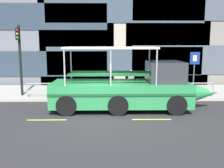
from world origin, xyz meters
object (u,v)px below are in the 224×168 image
(duck_tour_boat, at_px, (130,89))
(pedestrian_mid_left, at_px, (131,79))
(pedestrian_near_bow, at_px, (164,79))
(traffic_light_pole, at_px, (20,54))
(parking_sign, at_px, (194,66))

(duck_tour_boat, bearing_deg, pedestrian_mid_left, 84.24)
(duck_tour_boat, distance_m, pedestrian_near_bow, 4.59)
(duck_tour_boat, bearing_deg, traffic_light_pole, 156.55)
(parking_sign, bearing_deg, pedestrian_mid_left, 170.64)
(traffic_light_pole, height_order, pedestrian_mid_left, traffic_light_pole)
(duck_tour_boat, relative_size, pedestrian_mid_left, 5.65)
(traffic_light_pole, height_order, parking_sign, traffic_light_pole)
(traffic_light_pole, bearing_deg, duck_tour_boat, -23.45)
(pedestrian_mid_left, bearing_deg, pedestrian_near_bow, 11.07)
(traffic_light_pole, relative_size, duck_tour_boat, 0.50)
(pedestrian_near_bow, xyz_separation_m, pedestrian_mid_left, (-2.27, -0.44, 0.03))
(traffic_light_pole, xyz_separation_m, duck_tour_boat, (6.66, -2.89, -1.74))
(duck_tour_boat, bearing_deg, parking_sign, 32.33)
(pedestrian_mid_left, bearing_deg, traffic_light_pole, -176.41)
(parking_sign, height_order, duck_tour_boat, duck_tour_boat)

